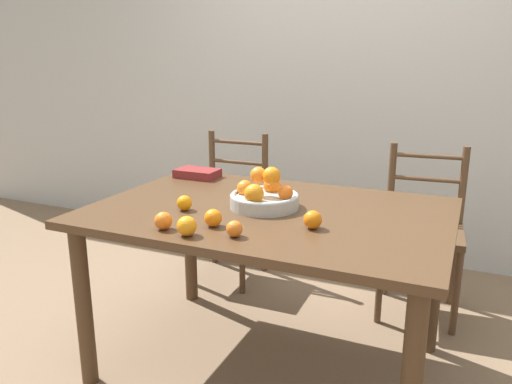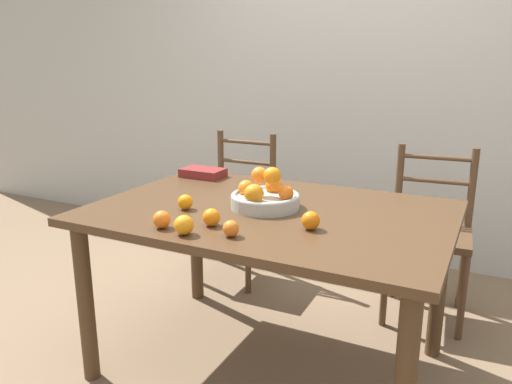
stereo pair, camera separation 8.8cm
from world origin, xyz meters
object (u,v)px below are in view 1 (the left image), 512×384
at_px(book_stack, 197,173).
at_px(chair_left, 229,207).
at_px(orange_loose_0, 234,229).
at_px(orange_loose_2, 184,203).
at_px(orange_loose_1, 163,221).
at_px(orange_loose_4, 313,220).
at_px(chair_right, 422,233).
at_px(orange_loose_3, 213,218).
at_px(orange_loose_5, 187,226).
at_px(fruit_bowl, 264,196).

bearing_deg(book_stack, chair_left, 95.35).
xyz_separation_m(orange_loose_0, orange_loose_2, (-0.34, 0.21, 0.00)).
relative_size(orange_loose_1, orange_loose_4, 0.96).
xyz_separation_m(orange_loose_0, chair_right, (0.55, 1.21, -0.33)).
bearing_deg(chair_right, orange_loose_0, -119.03).
distance_m(orange_loose_1, orange_loose_3, 0.19).
bearing_deg(book_stack, orange_loose_3, -55.47).
relative_size(orange_loose_0, orange_loose_2, 0.93).
xyz_separation_m(orange_loose_2, chair_right, (0.88, 1.00, -0.33)).
bearing_deg(orange_loose_1, orange_loose_3, 34.37).
distance_m(orange_loose_0, orange_loose_5, 0.17).
height_order(chair_right, book_stack, chair_right).
bearing_deg(orange_loose_4, fruit_bowl, 147.02).
bearing_deg(book_stack, orange_loose_2, -64.77).
distance_m(orange_loose_0, orange_loose_1, 0.28).
distance_m(chair_left, chair_right, 1.18).
relative_size(orange_loose_1, book_stack, 0.30).
height_order(orange_loose_2, orange_loose_4, orange_loose_4).
height_order(chair_left, book_stack, chair_left).
relative_size(orange_loose_5, chair_left, 0.08).
bearing_deg(orange_loose_4, chair_left, 130.77).
bearing_deg(orange_loose_1, orange_loose_2, 103.35).
height_order(chair_left, chair_right, same).
bearing_deg(fruit_bowl, orange_loose_3, -104.62).
xyz_separation_m(orange_loose_5, book_stack, (-0.43, 0.81, -0.01)).
distance_m(orange_loose_0, book_stack, 0.96).
height_order(orange_loose_3, chair_left, chair_left).
height_order(orange_loose_4, orange_loose_5, orange_loose_5).
height_order(fruit_bowl, book_stack, fruit_bowl).
bearing_deg(orange_loose_3, chair_left, 114.27).
height_order(orange_loose_2, orange_loose_3, orange_loose_3).
bearing_deg(chair_right, fruit_bowl, -130.18).
relative_size(orange_loose_5, chair_right, 0.08).
relative_size(orange_loose_2, orange_loose_4, 0.92).
height_order(orange_loose_0, chair_right, chair_right).
xyz_separation_m(orange_loose_0, book_stack, (-0.59, 0.75, -0.01)).
bearing_deg(chair_right, orange_loose_4, -112.08).
bearing_deg(fruit_bowl, orange_loose_1, -119.58).
height_order(orange_loose_1, orange_loose_5, orange_loose_5).
bearing_deg(orange_loose_2, chair_right, 48.57).
bearing_deg(chair_right, orange_loose_3, -125.23).
xyz_separation_m(orange_loose_3, orange_loose_5, (-0.04, -0.13, 0.00)).
xyz_separation_m(fruit_bowl, book_stack, (-0.55, 0.37, -0.03)).
bearing_deg(orange_loose_2, chair_left, 106.70).
xyz_separation_m(fruit_bowl, orange_loose_3, (-0.08, -0.31, -0.02)).
relative_size(orange_loose_0, orange_loose_3, 0.88).
relative_size(orange_loose_3, book_stack, 0.30).
bearing_deg(orange_loose_3, orange_loose_1, -145.63).
bearing_deg(chair_right, orange_loose_1, -128.28).
xyz_separation_m(orange_loose_0, orange_loose_5, (-0.16, -0.06, 0.01)).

